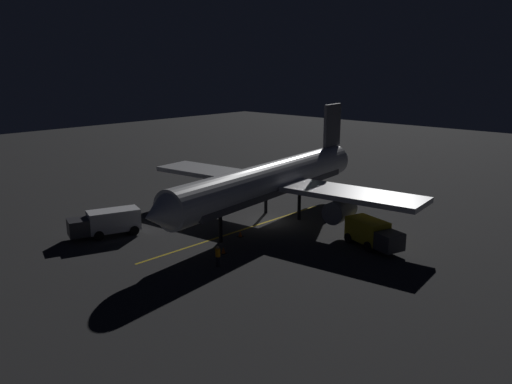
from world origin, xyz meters
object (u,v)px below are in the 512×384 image
Objects in this scene: airliner at (273,181)px; traffic_cone_near_right at (240,234)px; ground_crew_worker at (218,256)px; traffic_cone_near_left at (223,251)px; baggage_truck at (107,223)px; catering_truck at (372,234)px.

airliner is 62.87× the size of traffic_cone_near_right.
ground_crew_worker is at bearing 120.62° from traffic_cone_near_right.
traffic_cone_near_left is (1.79, -2.33, -0.64)m from ground_crew_worker.
airliner is at bearing -119.94° from baggage_truck.
traffic_cone_near_right is at bearing -63.88° from traffic_cone_near_left.
traffic_cone_near_left is at bearing 107.69° from airliner.
ground_crew_worker is (6.73, 12.28, -0.33)m from catering_truck.
baggage_truck is 12.36× the size of traffic_cone_near_left.
airliner reaches higher than ground_crew_worker.
catering_truck is (-19.98, -14.06, -0.04)m from baggage_truck.
ground_crew_worker is 3.01m from traffic_cone_near_left.
ground_crew_worker reaches higher than traffic_cone_near_left.
catering_truck is at bearing -144.86° from baggage_truck.
catering_truck is 3.40× the size of ground_crew_worker.
traffic_cone_near_right is (-9.43, -8.23, -1.02)m from baggage_truck.
airliner is 5.84× the size of catering_truck.
airliner reaches higher than catering_truck.
ground_crew_worker is 3.16× the size of traffic_cone_near_left.
baggage_truck is 3.91× the size of ground_crew_worker.
catering_truck is at bearing 179.05° from airliner.
catering_truck is at bearing -151.04° from traffic_cone_near_right.
ground_crew_worker is at bearing 111.97° from airliner.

